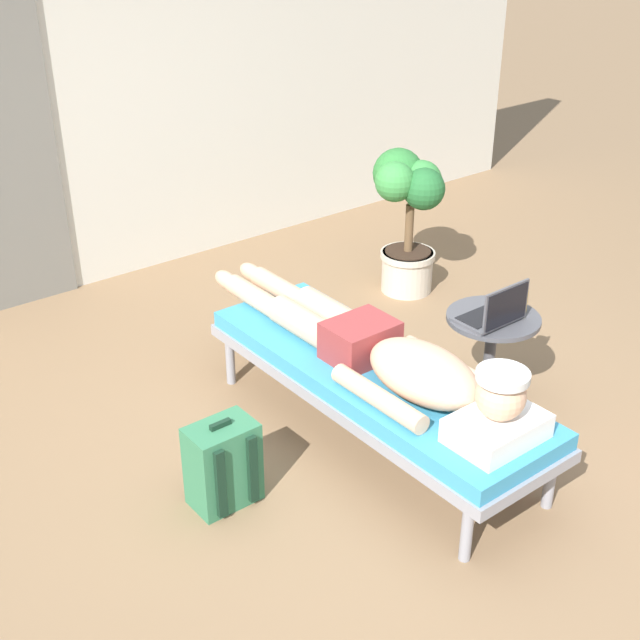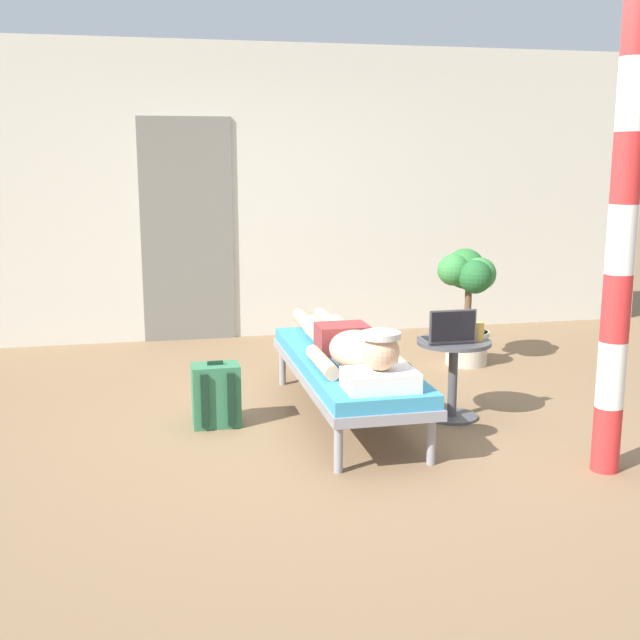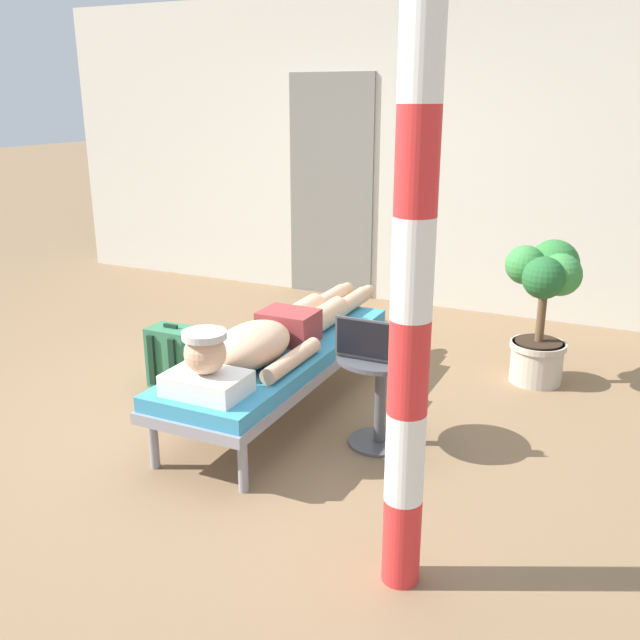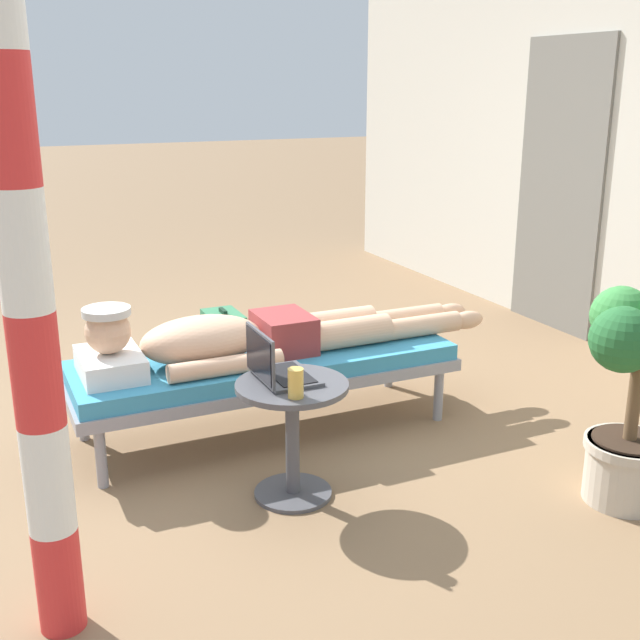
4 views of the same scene
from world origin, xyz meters
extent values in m
plane|color=#846647|center=(0.00, 0.00, 0.00)|extent=(40.00, 40.00, 0.00)
cube|color=beige|center=(0.14, 2.87, 1.35)|extent=(7.60, 0.20, 2.70)
cube|color=slate|center=(-0.70, 2.76, 1.02)|extent=(0.84, 0.03, 2.04)
cylinder|color=gray|center=(-0.12, 1.08, 0.14)|extent=(0.05, 0.05, 0.28)
cylinder|color=gray|center=(0.41, 1.08, 0.14)|extent=(0.05, 0.05, 0.28)
cylinder|color=gray|center=(-0.12, -0.68, 0.14)|extent=(0.05, 0.05, 0.28)
cylinder|color=gray|center=(0.41, -0.68, 0.14)|extent=(0.05, 0.05, 0.28)
cube|color=gray|center=(0.14, 0.20, 0.31)|extent=(0.63, 1.96, 0.06)
cube|color=teal|center=(0.14, 0.20, 0.38)|extent=(0.61, 1.92, 0.08)
cube|color=white|center=(0.14, -0.56, 0.47)|extent=(0.40, 0.28, 0.11)
sphere|color=#D8A884|center=(0.14, -0.56, 0.64)|extent=(0.21, 0.21, 0.21)
cylinder|color=silver|center=(0.14, -0.56, 0.73)|extent=(0.22, 0.22, 0.03)
ellipsoid|color=#D8A884|center=(0.14, -0.12, 0.54)|extent=(0.35, 0.60, 0.23)
cylinder|color=#D8A884|center=(-0.08, -0.07, 0.46)|extent=(0.09, 0.55, 0.09)
cylinder|color=#D8A884|center=(0.36, -0.07, 0.46)|extent=(0.09, 0.55, 0.09)
cube|color=maroon|center=(0.14, 0.31, 0.52)|extent=(0.33, 0.26, 0.19)
cylinder|color=#D8A884|center=(0.06, 0.65, 0.49)|extent=(0.15, 0.42, 0.15)
cylinder|color=#D8A884|center=(0.06, 1.08, 0.47)|extent=(0.11, 0.44, 0.11)
ellipsoid|color=#D8A884|center=(0.06, 1.37, 0.47)|extent=(0.09, 0.20, 0.10)
cylinder|color=#D8A884|center=(0.23, 0.65, 0.49)|extent=(0.15, 0.42, 0.15)
cylinder|color=#D8A884|center=(0.23, 1.08, 0.47)|extent=(0.11, 0.44, 0.11)
ellipsoid|color=#D8A884|center=(0.23, 1.37, 0.47)|extent=(0.09, 0.20, 0.10)
cylinder|color=#4C4C51|center=(0.83, 0.06, 0.01)|extent=(0.34, 0.34, 0.02)
cylinder|color=#4C4C51|center=(0.83, 0.06, 0.26)|extent=(0.06, 0.06, 0.48)
cylinder|color=#4C4C51|center=(0.83, 0.06, 0.51)|extent=(0.48, 0.48, 0.02)
cube|color=#4C4C51|center=(0.77, 0.06, 0.53)|extent=(0.31, 0.22, 0.02)
cube|color=black|center=(0.77, 0.07, 0.54)|extent=(0.27, 0.15, 0.00)
cube|color=#4C4C51|center=(0.77, -0.05, 0.64)|extent=(0.31, 0.01, 0.21)
cube|color=black|center=(0.77, -0.06, 0.64)|extent=(0.29, 0.00, 0.19)
cylinder|color=gold|center=(0.98, 0.02, 0.58)|extent=(0.06, 0.06, 0.12)
cube|color=#33724C|center=(-0.70, 0.25, 0.20)|extent=(0.30, 0.20, 0.40)
cube|color=#33724C|center=(-0.70, 0.37, 0.13)|extent=(0.23, 0.04, 0.18)
cube|color=black|center=(-0.78, 0.14, 0.20)|extent=(0.04, 0.02, 0.34)
cube|color=black|center=(-0.61, 0.14, 0.20)|extent=(0.04, 0.02, 0.34)
cube|color=black|center=(-0.70, 0.25, 0.41)|extent=(0.10, 0.02, 0.02)
cylinder|color=#BFB29E|center=(1.46, 1.34, 0.14)|extent=(0.34, 0.34, 0.28)
cylinder|color=#BFB29E|center=(1.46, 1.34, 0.26)|extent=(0.37, 0.37, 0.04)
cylinder|color=#332319|center=(1.46, 1.34, 0.29)|extent=(0.31, 0.31, 0.01)
cylinder|color=brown|center=(1.46, 1.34, 0.45)|extent=(0.06, 0.06, 0.33)
sphere|color=#38843D|center=(1.56, 1.35, 0.75)|extent=(0.27, 0.27, 0.27)
sphere|color=#2D7233|center=(1.49, 1.50, 0.78)|extent=(0.33, 0.33, 0.33)
sphere|color=#38843D|center=(1.33, 1.35, 0.79)|extent=(0.26, 0.26, 0.26)
sphere|color=#23602D|center=(1.47, 1.23, 0.75)|extent=(0.27, 0.27, 0.27)
cylinder|color=red|center=(1.31, -0.97, 0.18)|extent=(0.15, 0.15, 0.36)
cylinder|color=white|center=(1.31, -0.97, 0.54)|extent=(0.15, 0.15, 0.36)
cylinder|color=red|center=(1.31, -0.97, 0.91)|extent=(0.15, 0.15, 0.36)
cylinder|color=white|center=(1.31, -0.97, 1.27)|extent=(0.15, 0.15, 0.36)
cylinder|color=red|center=(1.31, -0.97, 1.63)|extent=(0.15, 0.15, 0.36)
cylinder|color=white|center=(1.31, -0.97, 2.00)|extent=(0.15, 0.15, 0.36)
cylinder|color=red|center=(1.31, -0.97, 2.36)|extent=(0.15, 0.15, 0.36)
camera|label=1|loc=(-2.24, -2.39, 2.52)|focal=47.80mm
camera|label=2|loc=(-1.12, -4.68, 1.70)|focal=45.07mm
camera|label=3|loc=(2.03, -3.22, 1.84)|focal=39.26mm
camera|label=4|loc=(3.69, -1.12, 1.73)|focal=44.31mm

